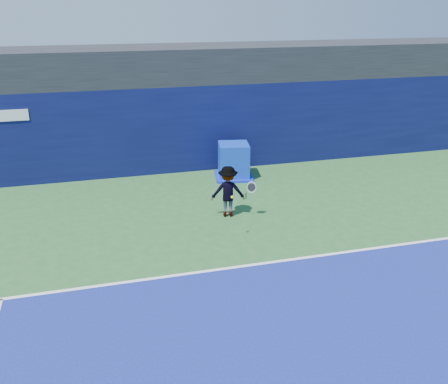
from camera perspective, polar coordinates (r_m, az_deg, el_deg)
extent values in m
plane|color=#2A5D2A|center=(9.15, 6.98, -17.53)|extent=(80.00, 80.00, 0.00)
cube|color=white|center=(11.50, 1.37, -8.58)|extent=(24.00, 0.10, 0.01)
cube|color=black|center=(18.42, -6.31, 14.37)|extent=(36.00, 3.00, 1.20)
cube|color=#0B0F3E|center=(17.82, -5.52, 7.31)|extent=(36.00, 1.00, 3.00)
cube|color=#0D30B7|center=(17.03, 1.11, 3.60)|extent=(1.15, 1.15, 1.19)
cube|color=#0D1FBD|center=(17.20, 1.09, 1.83)|extent=(1.44, 1.44, 0.08)
imported|color=silver|center=(13.87, 0.45, 0.07)|extent=(1.04, 0.74, 1.46)
cylinder|color=black|center=(13.80, 2.53, -0.42)|extent=(0.07, 0.13, 0.23)
torus|color=silver|center=(13.71, 3.17, 0.54)|extent=(0.27, 0.15, 0.26)
cylinder|color=black|center=(13.71, 3.17, 0.54)|extent=(0.22, 0.12, 0.22)
sphere|color=#BCDD18|center=(12.25, 0.95, -0.59)|extent=(0.07, 0.07, 0.07)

